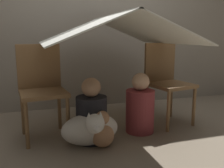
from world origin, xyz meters
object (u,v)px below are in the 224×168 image
object	(u,v)px
chair_right	(166,79)
person_second	(140,107)
person_front	(92,115)
dog	(91,129)
chair_left	(42,86)

from	to	relation	value
chair_right	person_second	size ratio (longest dim) A/B	1.46
person_front	dog	bearing A→B (deg)	-108.45
person_front	dog	distance (m)	0.14
chair_left	person_second	size ratio (longest dim) A/B	1.46
chair_left	dog	world-z (taller)	chair_left
dog	person_front	bearing A→B (deg)	71.55
chair_left	person_front	distance (m)	0.57
chair_right	person_front	xyz separation A→B (m)	(-0.93, -0.28, -0.24)
chair_left	person_second	bearing A→B (deg)	-18.53
person_second	dog	world-z (taller)	person_second
person_front	person_second	world-z (taller)	person_second
dog	chair_left	bearing A→B (deg)	135.37
chair_right	dog	size ratio (longest dim) A/B	1.73
chair_right	person_front	bearing A→B (deg)	-174.56
person_second	person_front	bearing A→B (deg)	-170.65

